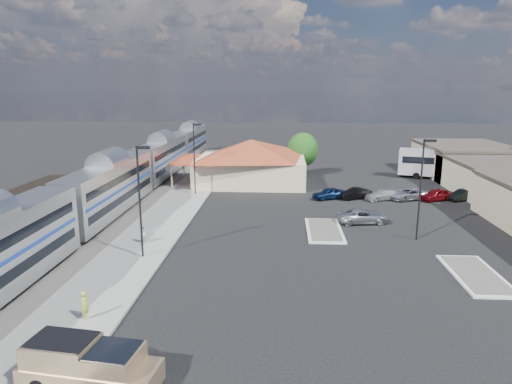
# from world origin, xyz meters

# --- Properties ---
(ground) EXTENTS (280.00, 280.00, 0.00)m
(ground) POSITION_xyz_m (0.00, 0.00, 0.00)
(ground) COLOR black
(ground) RESTS_ON ground
(railbed) EXTENTS (16.00, 100.00, 0.12)m
(railbed) POSITION_xyz_m (-21.00, 8.00, 0.06)
(railbed) COLOR #4C4944
(railbed) RESTS_ON ground
(platform) EXTENTS (5.50, 92.00, 0.18)m
(platform) POSITION_xyz_m (-12.00, 6.00, 0.09)
(platform) COLOR gray
(platform) RESTS_ON ground
(passenger_train) EXTENTS (3.00, 104.00, 5.55)m
(passenger_train) POSITION_xyz_m (-18.00, 6.00, 2.87)
(passenger_train) COLOR silver
(passenger_train) RESTS_ON ground
(freight_cars) EXTENTS (2.80, 46.00, 4.00)m
(freight_cars) POSITION_xyz_m (-24.00, 0.86, 1.93)
(freight_cars) COLOR black
(freight_cars) RESTS_ON ground
(station_depot) EXTENTS (18.35, 12.24, 6.20)m
(station_depot) POSITION_xyz_m (-4.56, 24.00, 3.13)
(station_depot) COLOR beige
(station_depot) RESTS_ON ground
(traffic_island_south) EXTENTS (3.30, 7.50, 0.21)m
(traffic_island_south) POSITION_xyz_m (4.00, 2.00, 0.10)
(traffic_island_south) COLOR silver
(traffic_island_south) RESTS_ON ground
(traffic_island_north) EXTENTS (3.30, 7.50, 0.21)m
(traffic_island_north) POSITION_xyz_m (14.00, -8.00, 0.10)
(traffic_island_north) COLOR silver
(traffic_island_north) RESTS_ON ground
(lamp_plat_s) EXTENTS (1.08, 0.25, 9.00)m
(lamp_plat_s) POSITION_xyz_m (-10.90, -6.00, 5.34)
(lamp_plat_s) COLOR black
(lamp_plat_s) RESTS_ON ground
(lamp_plat_n) EXTENTS (1.08, 0.25, 9.00)m
(lamp_plat_n) POSITION_xyz_m (-10.90, 16.00, 5.34)
(lamp_plat_n) COLOR black
(lamp_plat_n) RESTS_ON ground
(lamp_lot) EXTENTS (1.08, 0.25, 9.00)m
(lamp_lot) POSITION_xyz_m (12.10, 0.00, 5.34)
(lamp_lot) COLOR black
(lamp_lot) RESTS_ON ground
(tree_depot) EXTENTS (4.71, 4.71, 6.63)m
(tree_depot) POSITION_xyz_m (3.00, 30.00, 4.02)
(tree_depot) COLOR #382314
(tree_depot) RESTS_ON ground
(pickup_truck) EXTENTS (6.41, 3.01, 2.13)m
(pickup_truck) POSITION_xyz_m (-8.50, -21.79, 1.01)
(pickup_truck) COLOR tan
(pickup_truck) RESTS_ON ground
(suv) EXTENTS (5.36, 2.97, 1.42)m
(suv) POSITION_xyz_m (8.10, 4.93, 0.71)
(suv) COLOR #ABAEB3
(suv) RESTS_ON ground
(coach_bus) EXTENTS (13.54, 6.73, 4.26)m
(coach_bus) POSITION_xyz_m (24.00, 28.29, 2.46)
(coach_bus) COLOR silver
(coach_bus) RESTS_ON ground
(person_a) EXTENTS (0.53, 0.69, 1.70)m
(person_a) POSITION_xyz_m (-11.24, -16.09, 1.03)
(person_a) COLOR #B1C73E
(person_a) RESTS_ON platform
(person_b) EXTENTS (0.80, 0.92, 1.60)m
(person_b) POSITION_xyz_m (-11.98, -2.85, 0.98)
(person_b) COLOR beige
(person_b) RESTS_ON platform
(parked_car_a) EXTENTS (4.47, 3.20, 1.41)m
(parked_car_a) POSITION_xyz_m (5.63, 14.83, 0.71)
(parked_car_a) COLOR #0D1E44
(parked_car_a) RESTS_ON ground
(parked_car_b) EXTENTS (4.35, 3.06, 1.36)m
(parked_car_b) POSITION_xyz_m (8.83, 15.13, 0.68)
(parked_car_b) COLOR black
(parked_car_b) RESTS_ON ground
(parked_car_c) EXTENTS (4.79, 3.51, 1.29)m
(parked_car_c) POSITION_xyz_m (12.03, 14.83, 0.64)
(parked_car_c) COLOR silver
(parked_car_c) RESTS_ON ground
(parked_car_d) EXTENTS (5.48, 4.10, 1.38)m
(parked_car_d) POSITION_xyz_m (15.23, 15.13, 0.69)
(parked_car_d) COLOR #9A9DA2
(parked_car_d) RESTS_ON ground
(parked_car_e) EXTENTS (4.57, 3.28, 1.44)m
(parked_car_e) POSITION_xyz_m (18.43, 14.83, 0.72)
(parked_car_e) COLOR maroon
(parked_car_e) RESTS_ON ground
(parked_car_f) EXTENTS (4.21, 2.98, 1.32)m
(parked_car_f) POSITION_xyz_m (21.63, 15.13, 0.66)
(parked_car_f) COLOR black
(parked_car_f) RESTS_ON ground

